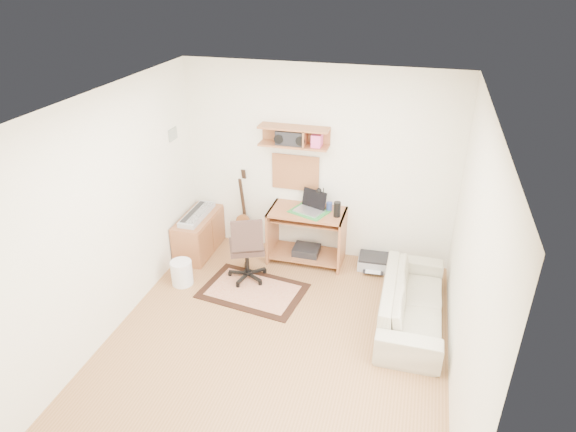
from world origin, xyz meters
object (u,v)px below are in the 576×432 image
(task_chair, at_px, (247,247))
(printer, at_px, (374,262))
(sofa, at_px, (413,296))
(desk, at_px, (307,236))
(cabinet, at_px, (199,234))

(task_chair, distance_m, printer, 1.74)
(task_chair, xyz_separation_m, printer, (1.55, 0.69, -0.39))
(task_chair, bearing_deg, printer, 0.10)
(printer, xyz_separation_m, sofa, (0.53, -1.00, 0.25))
(desk, bearing_deg, printer, 3.38)
(cabinet, relative_size, printer, 2.13)
(desk, xyz_separation_m, printer, (0.92, 0.05, -0.29))
(task_chair, relative_size, sofa, 0.55)
(desk, xyz_separation_m, sofa, (1.45, -0.95, -0.04))
(printer, bearing_deg, sofa, -64.89)
(desk, xyz_separation_m, task_chair, (-0.63, -0.64, 0.10))
(cabinet, bearing_deg, desk, 6.62)
(desk, relative_size, sofa, 0.58)
(sofa, bearing_deg, cabinet, 75.34)
(task_chair, relative_size, printer, 2.24)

